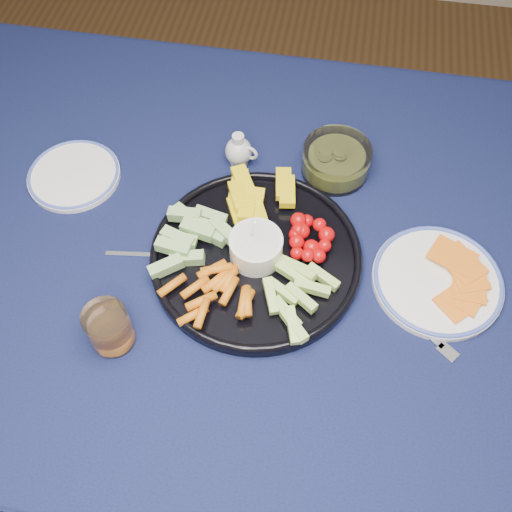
% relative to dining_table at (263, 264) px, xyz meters
% --- Properties ---
extents(dining_table, '(1.67, 1.07, 0.75)m').
position_rel_dining_table_xyz_m(dining_table, '(0.00, 0.00, 0.00)').
color(dining_table, '#4A3018').
rests_on(dining_table, ground).
extents(crudite_platter, '(0.39, 0.39, 0.12)m').
position_rel_dining_table_xyz_m(crudite_platter, '(-0.01, -0.05, 0.11)').
color(crudite_platter, black).
rests_on(crudite_platter, dining_table).
extents(creamer_pitcher, '(0.07, 0.05, 0.08)m').
position_rel_dining_table_xyz_m(creamer_pitcher, '(-0.08, 0.18, 0.12)').
color(creamer_pitcher, silver).
rests_on(creamer_pitcher, dining_table).
extents(pickle_bowl, '(0.14, 0.14, 0.06)m').
position_rel_dining_table_xyz_m(pickle_bowl, '(0.12, 0.19, 0.12)').
color(pickle_bowl, white).
rests_on(pickle_bowl, dining_table).
extents(cheese_plate, '(0.23, 0.23, 0.03)m').
position_rel_dining_table_xyz_m(cheese_plate, '(0.32, -0.04, 0.10)').
color(cheese_plate, white).
rests_on(cheese_plate, dining_table).
extents(juice_tumbler, '(0.07, 0.07, 0.09)m').
position_rel_dining_table_xyz_m(juice_tumbler, '(-0.22, -0.24, 0.13)').
color(juice_tumbler, white).
rests_on(juice_tumbler, dining_table).
extents(fork_left, '(0.14, 0.03, 0.00)m').
position_rel_dining_table_xyz_m(fork_left, '(-0.20, -0.07, 0.09)').
color(fork_left, silver).
rests_on(fork_left, dining_table).
extents(fork_right, '(0.14, 0.11, 0.00)m').
position_rel_dining_table_xyz_m(fork_right, '(0.30, -0.14, 0.09)').
color(fork_right, silver).
rests_on(fork_right, dining_table).
extents(side_plate_extra, '(0.19, 0.19, 0.02)m').
position_rel_dining_table_xyz_m(side_plate_extra, '(-0.40, 0.08, 0.10)').
color(side_plate_extra, white).
rests_on(side_plate_extra, dining_table).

